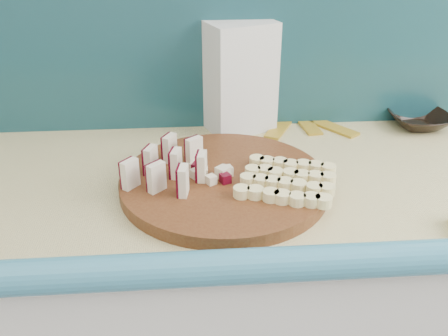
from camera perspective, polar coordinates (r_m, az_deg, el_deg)
name	(u,v)px	position (r m, az deg, el deg)	size (l,w,h in m)	color
kitchen_counter	(221,330)	(1.36, -0.37, -18.01)	(2.20, 0.63, 0.91)	white
backsplash	(211,29)	(1.26, -1.45, 15.55)	(2.20, 0.02, 0.50)	teal
cutting_board	(224,182)	(1.03, 0.00, -1.64)	(0.43, 0.43, 0.03)	#49220F
apple_wedges	(170,165)	(1.01, -6.21, 0.39)	(0.17, 0.19, 0.06)	#F3E3C2
apple_chunks	(211,171)	(1.02, -1.47, -0.31)	(0.06, 0.07, 0.02)	beige
banana_slices	(288,180)	(1.00, 7.29, -1.39)	(0.22, 0.20, 0.02)	#F9E998
brown_bowl	(419,120)	(1.41, 21.40, 5.15)	(0.15, 0.15, 0.04)	black
flour_bag	(240,77)	(1.26, 1.83, 10.33)	(0.16, 0.11, 0.27)	silver
banana_peel	(305,124)	(1.34, 9.20, 4.99)	(0.25, 0.21, 0.01)	gold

